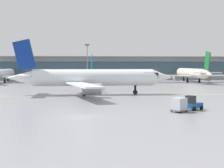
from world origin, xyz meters
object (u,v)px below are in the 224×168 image
(gate_airplane_3, at_px, (192,73))
(gate_airplane_1, at_px, (0,74))
(gate_airplane_2, at_px, (91,74))
(apron_light_mast_1, at_px, (87,61))
(taxiing_regional_jet, at_px, (92,78))
(baggage_tug, at_px, (193,104))
(cargo_dolly_lead, at_px, (179,104))

(gate_airplane_3, bearing_deg, gate_airplane_1, 84.02)
(gate_airplane_2, relative_size, apron_light_mast_1, 2.05)
(gate_airplane_2, bearing_deg, gate_airplane_3, -91.07)
(taxiing_regional_jet, distance_m, baggage_tug, 27.44)
(gate_airplane_3, height_order, baggage_tug, gate_airplane_3)
(gate_airplane_1, distance_m, apron_light_mast_1, 33.15)
(gate_airplane_2, bearing_deg, baggage_tug, -169.04)
(gate_airplane_1, distance_m, gate_airplane_2, 32.06)
(gate_airplane_1, height_order, cargo_dolly_lead, gate_airplane_1)
(gate_airplane_3, bearing_deg, apron_light_mast_1, 64.11)
(gate_airplane_3, bearing_deg, taxiing_regional_jet, 136.74)
(taxiing_regional_jet, bearing_deg, baggage_tug, -59.12)
(gate_airplane_3, xyz_separation_m, cargo_dolly_lead, (-24.90, -67.00, -2.14))
(gate_airplane_1, xyz_separation_m, apron_light_mast_1, (30.61, 11.81, 4.78))
(gate_airplane_2, distance_m, gate_airplane_3, 35.87)
(gate_airplane_1, distance_m, cargo_dolly_lead, 83.25)
(taxiing_regional_jet, bearing_deg, gate_airplane_2, 89.63)
(gate_airplane_1, xyz_separation_m, baggage_tug, (45.22, -69.72, -2.16))
(baggage_tug, xyz_separation_m, cargo_dolly_lead, (-2.45, -1.67, 0.16))
(gate_airplane_3, xyz_separation_m, apron_light_mast_1, (-37.06, 16.21, 4.64))
(gate_airplane_3, xyz_separation_m, taxiing_regional_jet, (-36.35, -41.81, 0.33))
(baggage_tug, relative_size, apron_light_mast_1, 0.21)
(gate_airplane_2, height_order, gate_airplane_3, gate_airplane_3)
(gate_airplane_2, bearing_deg, gate_airplane_1, 82.04)
(gate_airplane_3, height_order, cargo_dolly_lead, gate_airplane_3)
(gate_airplane_1, relative_size, gate_airplane_2, 1.05)
(gate_airplane_1, height_order, taxiing_regional_jet, taxiing_regional_jet)
(cargo_dolly_lead, xyz_separation_m, apron_light_mast_1, (-12.16, 83.21, 6.78))
(gate_airplane_1, xyz_separation_m, gate_airplane_3, (67.66, -4.40, 0.14))
(gate_airplane_1, height_order, apron_light_mast_1, apron_light_mast_1)
(gate_airplane_1, distance_m, taxiing_regional_jet, 55.83)
(gate_airplane_1, bearing_deg, gate_airplane_2, -92.49)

